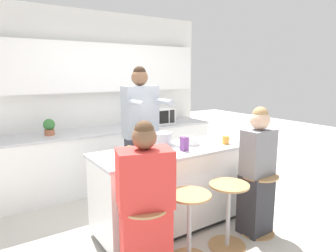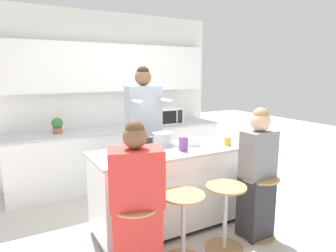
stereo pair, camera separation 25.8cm
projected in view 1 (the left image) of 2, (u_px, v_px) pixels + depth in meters
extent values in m
plane|color=beige|center=(171.00, 225.00, 3.48)|extent=(16.00, 16.00, 0.00)
cube|color=silver|center=(102.00, 97.00, 4.90)|extent=(3.63, 0.06, 2.70)
cube|color=white|center=(103.00, 68.00, 4.72)|extent=(3.34, 0.16, 0.75)
cube|color=white|center=(113.00, 157.00, 4.75)|extent=(3.34, 0.67, 0.86)
cube|color=#BCBCC1|center=(112.00, 129.00, 4.67)|extent=(3.37, 0.70, 0.03)
cube|color=black|center=(171.00, 223.00, 3.48)|extent=(1.65, 0.58, 0.06)
cube|color=white|center=(171.00, 187.00, 3.40)|extent=(1.73, 0.66, 0.82)
cube|color=#BCBCC1|center=(172.00, 150.00, 3.32)|extent=(1.77, 0.70, 0.03)
cylinder|color=#B7BABC|center=(145.00, 244.00, 2.51)|extent=(0.04, 0.04, 0.63)
cylinder|color=tan|center=(144.00, 208.00, 2.46)|extent=(0.40, 0.40, 0.02)
cylinder|color=#B7BABC|center=(189.00, 228.00, 2.77)|extent=(0.04, 0.04, 0.63)
cylinder|color=tan|center=(190.00, 195.00, 2.71)|extent=(0.40, 0.40, 0.02)
cylinder|color=tan|center=(227.00, 245.00, 3.06)|extent=(0.38, 0.38, 0.01)
cylinder|color=#B7BABC|center=(228.00, 216.00, 3.01)|extent=(0.04, 0.04, 0.63)
cylinder|color=tan|center=(229.00, 185.00, 2.95)|extent=(0.40, 0.40, 0.02)
cylinder|color=tan|center=(257.00, 231.00, 3.33)|extent=(0.38, 0.38, 0.01)
cylinder|color=#B7BABC|center=(258.00, 204.00, 3.27)|extent=(0.04, 0.04, 0.63)
cylinder|color=tan|center=(260.00, 176.00, 3.22)|extent=(0.40, 0.40, 0.02)
cube|color=#383842|center=(141.00, 171.00, 3.96)|extent=(0.38, 0.24, 0.93)
cube|color=#9EA8B2|center=(140.00, 112.00, 3.82)|extent=(0.45, 0.24, 0.66)
cylinder|color=#9EA8B2|center=(136.00, 103.00, 3.45)|extent=(0.09, 0.37, 0.07)
cylinder|color=#9EA8B2|center=(164.00, 102.00, 3.64)|extent=(0.09, 0.37, 0.07)
sphere|color=brown|center=(140.00, 77.00, 3.74)|extent=(0.22, 0.22, 0.21)
sphere|color=black|center=(140.00, 73.00, 3.73)|extent=(0.17, 0.17, 0.16)
cube|color=red|center=(146.00, 243.00, 2.52)|extent=(0.47, 0.37, 0.67)
cube|color=red|center=(145.00, 178.00, 2.42)|extent=(0.51, 0.40, 0.48)
sphere|color=brown|center=(144.00, 137.00, 2.36)|extent=(0.25, 0.25, 0.20)
sphere|color=#513823|center=(144.00, 130.00, 2.35)|extent=(0.20, 0.20, 0.16)
cube|color=#333338|center=(255.00, 204.00, 3.28)|extent=(0.32, 0.27, 0.67)
cube|color=slate|center=(258.00, 153.00, 3.17)|extent=(0.36, 0.23, 0.49)
sphere|color=#DBB293|center=(260.00, 120.00, 3.11)|extent=(0.21, 0.21, 0.21)
sphere|color=#A37F51|center=(260.00, 115.00, 3.10)|extent=(0.17, 0.17, 0.17)
cylinder|color=#B7BABC|center=(162.00, 140.00, 3.46)|extent=(0.22, 0.22, 0.15)
cylinder|color=#B7BABC|center=(162.00, 133.00, 3.44)|extent=(0.23, 0.23, 0.01)
cylinder|color=#B7BABC|center=(151.00, 137.00, 3.37)|extent=(0.05, 0.01, 0.01)
cylinder|color=#B7BABC|center=(171.00, 134.00, 3.52)|extent=(0.05, 0.01, 0.01)
cylinder|color=white|center=(191.00, 141.00, 3.52)|extent=(0.18, 0.18, 0.08)
cylinder|color=orange|center=(226.00, 140.00, 3.55)|extent=(0.08, 0.08, 0.10)
torus|color=orange|center=(229.00, 139.00, 3.58)|extent=(0.04, 0.01, 0.04)
ellipsoid|color=yellow|center=(131.00, 148.00, 3.27)|extent=(0.11, 0.04, 0.05)
ellipsoid|color=yellow|center=(127.00, 148.00, 3.28)|extent=(0.09, 0.11, 0.05)
ellipsoid|color=yellow|center=(132.00, 147.00, 3.31)|extent=(0.10, 0.10, 0.05)
cube|color=#7A428E|center=(184.00, 144.00, 3.24)|extent=(0.07, 0.07, 0.15)
cylinder|color=white|center=(184.00, 136.00, 3.23)|extent=(0.03, 0.03, 0.02)
cube|color=white|center=(158.00, 116.00, 5.03)|extent=(0.52, 0.32, 0.27)
cube|color=black|center=(160.00, 117.00, 4.87)|extent=(0.32, 0.01, 0.21)
cube|color=black|center=(172.00, 116.00, 5.00)|extent=(0.09, 0.01, 0.22)
cylinder|color=#A86042|center=(50.00, 132.00, 4.15)|extent=(0.13, 0.13, 0.08)
sphere|color=#387538|center=(49.00, 125.00, 4.13)|extent=(0.16, 0.16, 0.16)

